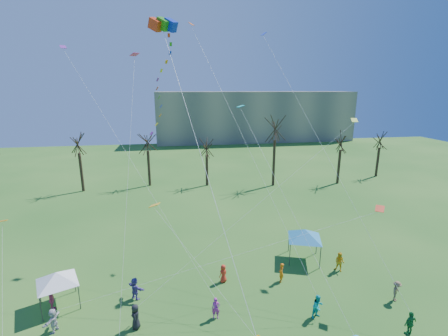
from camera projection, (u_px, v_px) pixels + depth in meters
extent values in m
cube|color=gray|center=(254.00, 116.00, 97.47)|extent=(60.00, 14.00, 15.00)
cylinder|color=black|center=(81.00, 172.00, 48.91)|extent=(0.44, 0.44, 6.18)
cylinder|color=black|center=(149.00, 168.00, 51.84)|extent=(0.44, 0.44, 5.93)
cylinder|color=black|center=(207.00, 170.00, 52.00)|extent=(0.44, 0.44, 5.25)
cylinder|color=black|center=(274.00, 163.00, 51.68)|extent=(0.44, 0.44, 7.72)
cylinder|color=black|center=(339.00, 167.00, 53.12)|extent=(0.44, 0.44, 5.83)
cylinder|color=black|center=(377.00, 162.00, 57.45)|extent=(0.44, 0.44, 5.41)
cube|color=red|center=(155.00, 25.00, 21.27)|extent=(1.10, 1.12, 1.08)
cube|color=#268D12|center=(163.00, 25.00, 21.35)|extent=(1.10, 1.12, 1.08)
cube|color=#0F2AC1|center=(170.00, 25.00, 21.43)|extent=(1.10, 1.12, 1.08)
cylinder|color=white|center=(210.00, 185.00, 16.81)|extent=(0.02, 0.02, 23.20)
cylinder|color=#3F3F44|center=(41.00, 310.00, 21.55)|extent=(0.09, 0.09, 1.97)
cylinder|color=#3F3F44|center=(79.00, 297.00, 22.83)|extent=(0.09, 0.09, 1.97)
cylinder|color=#3F3F44|center=(39.00, 291.00, 23.54)|extent=(0.09, 0.09, 1.97)
cylinder|color=#3F3F44|center=(74.00, 281.00, 24.82)|extent=(0.09, 0.09, 1.97)
pyramid|color=white|center=(56.00, 277.00, 22.84)|extent=(3.44, 3.44, 0.84)
cylinder|color=#3F3F44|center=(290.00, 255.00, 28.46)|extent=(0.09, 0.09, 2.17)
cylinder|color=#3F3F44|center=(320.00, 257.00, 28.02)|extent=(0.09, 0.09, 2.17)
cylinder|color=#3F3F44|center=(289.00, 241.00, 31.03)|extent=(0.09, 0.09, 2.17)
cylinder|color=#3F3F44|center=(317.00, 243.00, 30.59)|extent=(0.09, 0.09, 2.17)
pyramid|color=teal|center=(305.00, 234.00, 29.14)|extent=(3.92, 3.92, 0.93)
imported|color=#1A7936|center=(410.00, 323.00, 20.49)|extent=(1.06, 0.61, 1.70)
imported|color=silver|center=(53.00, 320.00, 20.74)|extent=(0.96, 1.64, 1.68)
imported|color=black|center=(136.00, 316.00, 21.04)|extent=(0.60, 0.89, 1.78)
imported|color=#A82A93|center=(216.00, 308.00, 21.96)|extent=(0.62, 0.45, 1.59)
imported|color=#0CAFAE|center=(318.00, 306.00, 22.02)|extent=(1.03, 0.91, 1.76)
imported|color=olive|center=(396.00, 291.00, 23.78)|extent=(1.21, 1.14, 1.64)
imported|color=#EB4E86|center=(52.00, 300.00, 22.76)|extent=(0.71, 1.05, 1.66)
imported|color=#564697|center=(135.00, 289.00, 23.97)|extent=(1.59, 1.50, 1.79)
imported|color=red|center=(223.00, 273.00, 26.13)|extent=(0.91, 0.84, 1.57)
imported|color=orange|center=(281.00, 273.00, 26.14)|extent=(0.61, 0.72, 1.68)
imported|color=gold|center=(340.00, 262.00, 27.64)|extent=(1.08, 1.09, 1.78)
cube|color=orange|center=(2.00, 221.00, 17.25)|extent=(0.73, 0.82, 0.23)
cylinder|color=white|center=(2.00, 302.00, 16.31)|extent=(0.01, 0.01, 8.10)
cube|color=#DA248C|center=(135.00, 54.00, 25.20)|extent=(0.89, 0.94, 0.21)
cylinder|color=white|center=(128.00, 177.00, 21.59)|extent=(0.01, 0.01, 20.59)
cube|color=yellow|center=(154.00, 205.00, 18.61)|extent=(0.71, 0.63, 0.24)
cylinder|color=white|center=(206.00, 274.00, 18.45)|extent=(0.01, 0.01, 9.87)
cube|color=#1AC5B5|center=(241.00, 106.00, 26.53)|extent=(0.70, 0.61, 0.19)
cylinder|color=white|center=(288.00, 203.00, 22.42)|extent=(0.01, 0.01, 18.44)
cube|color=blue|center=(264.00, 34.00, 32.00)|extent=(0.69, 0.66, 0.36)
cylinder|color=white|center=(321.00, 144.00, 26.19)|extent=(0.01, 0.01, 27.25)
cube|color=red|center=(380.00, 209.00, 22.94)|extent=(0.94, 0.97, 0.28)
cylinder|color=white|center=(225.00, 259.00, 21.78)|extent=(0.01, 0.01, 23.86)
cube|color=#B7E536|center=(354.00, 120.00, 27.97)|extent=(0.69, 0.77, 0.32)
cylinder|color=white|center=(261.00, 202.00, 24.46)|extent=(0.01, 0.01, 23.41)
cube|color=purple|center=(63.00, 47.00, 27.67)|extent=(0.71, 0.75, 0.33)
cylinder|color=white|center=(130.00, 159.00, 24.75)|extent=(0.01, 0.01, 24.82)
cube|color=#FF5C0D|center=(191.00, 24.00, 31.61)|extent=(0.71, 0.70, 0.33)
cylinder|color=white|center=(243.00, 138.00, 26.76)|extent=(0.01, 0.01, 27.45)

